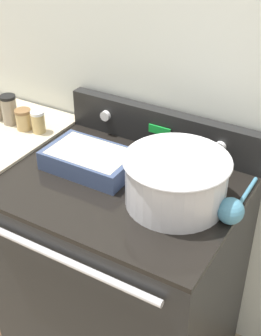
{
  "coord_description": "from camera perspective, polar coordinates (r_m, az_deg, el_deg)",
  "views": [
    {
      "loc": [
        0.69,
        -0.8,
        1.81
      ],
      "look_at": [
        0.02,
        0.34,
        0.96
      ],
      "focal_mm": 50.0,
      "sensor_mm": 36.0,
      "label": 1
    }
  ],
  "objects": [
    {
      "name": "control_panel",
      "position": [
        1.78,
        4.02,
        4.8
      ],
      "size": [
        0.8,
        0.07,
        0.15
      ],
      "color": "black",
      "rests_on": "stove_range"
    },
    {
      "name": "stove_range",
      "position": [
        1.89,
        -0.79,
        -13.11
      ],
      "size": [
        0.8,
        0.67,
        0.9
      ],
      "color": "black",
      "rests_on": "ground_plane"
    },
    {
      "name": "mixing_bowl",
      "position": [
        1.47,
        5.59,
        -1.28
      ],
      "size": [
        0.34,
        0.34,
        0.17
      ],
      "color": "silver",
      "rests_on": "stove_range"
    },
    {
      "name": "casserole_dish",
      "position": [
        1.66,
        -4.94,
        1.09
      ],
      "size": [
        0.32,
        0.2,
        0.07
      ],
      "color": "#38476B",
      "rests_on": "stove_range"
    },
    {
      "name": "spice_jar_black_cap",
      "position": [
        1.99,
        -14.57,
        6.93
      ],
      "size": [
        0.07,
        0.07,
        0.12
      ],
      "color": "gray",
      "rests_on": "side_counter"
    },
    {
      "name": "ladle",
      "position": [
        1.45,
        12.23,
        -5.01
      ],
      "size": [
        0.08,
        0.3,
        0.08
      ],
      "color": "teal",
      "rests_on": "stove_range"
    },
    {
      "name": "kitchen_wall",
      "position": [
        1.72,
        5.32,
        13.71
      ],
      "size": [
        8.0,
        0.05,
        2.5
      ],
      "color": "silver",
      "rests_on": "ground_plane"
    },
    {
      "name": "spice_jar_white_cap",
      "position": [
        1.91,
        -11.19,
        5.57
      ],
      "size": [
        0.06,
        0.06,
        0.09
      ],
      "color": "tan",
      "rests_on": "side_counter"
    },
    {
      "name": "spice_jar_brown_cap",
      "position": [
        1.94,
        -12.91,
        5.81
      ],
      "size": [
        0.07,
        0.07,
        0.08
      ],
      "color": "tan",
      "rests_on": "side_counter"
    }
  ]
}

